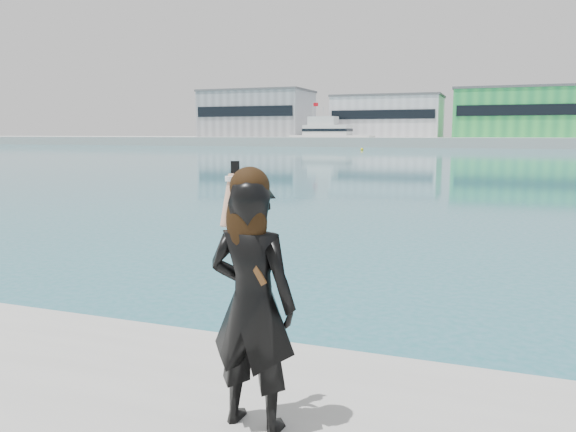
% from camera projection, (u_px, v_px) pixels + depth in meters
% --- Properties ---
extents(far_quay, '(320.00, 40.00, 2.00)m').
position_uv_depth(far_quay, '(487.00, 142.00, 125.21)').
color(far_quay, '#9E9E99').
rests_on(far_quay, ground).
extents(warehouse_grey_left, '(26.52, 16.36, 11.50)m').
position_uv_depth(warehouse_grey_left, '(257.00, 114.00, 141.13)').
color(warehouse_grey_left, gray).
rests_on(warehouse_grey_left, far_quay).
extents(warehouse_white, '(24.48, 15.35, 9.50)m').
position_uv_depth(warehouse_white, '(388.00, 116.00, 130.01)').
color(warehouse_white, silver).
rests_on(warehouse_white, far_quay).
extents(warehouse_green, '(30.60, 16.36, 10.50)m').
position_uv_depth(warehouse_green, '(528.00, 112.00, 119.69)').
color(warehouse_green, green).
rests_on(warehouse_green, far_quay).
extents(flagpole_left, '(1.28, 0.16, 8.00)m').
position_uv_depth(flagpole_left, '(313.00, 117.00, 128.99)').
color(flagpole_left, silver).
rests_on(flagpole_left, far_quay).
extents(motor_yacht, '(18.65, 6.37, 8.56)m').
position_uv_depth(motor_yacht, '(329.00, 135.00, 123.51)').
color(motor_yacht, silver).
rests_on(motor_yacht, ground).
extents(buoy_far, '(0.50, 0.50, 0.50)m').
position_uv_depth(buoy_far, '(362.00, 150.00, 94.83)').
color(buoy_far, yellow).
rests_on(buoy_far, ground).
extents(woman, '(0.66, 0.45, 1.82)m').
position_uv_depth(woman, '(252.00, 297.00, 3.78)').
color(woman, black).
rests_on(woman, near_quay).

